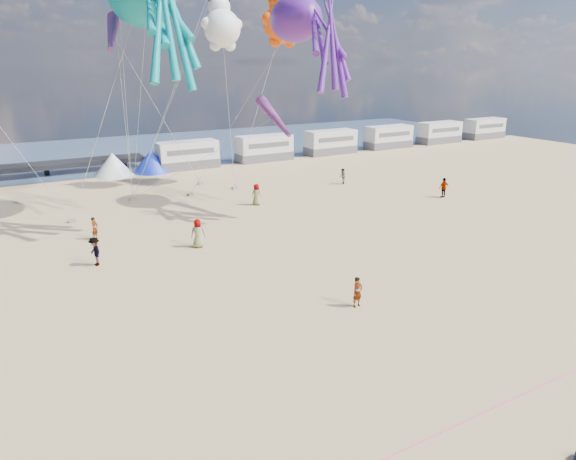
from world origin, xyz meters
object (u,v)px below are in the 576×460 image
object	(u,v)px
motorhome_2	(331,142)
motorhome_5	(484,128)
kite_octopus_purple	(296,19)
beachgoer_6	(256,194)
motorhome_3	(388,137)
kite_teddy_orange	(282,24)
sandbag_a	(72,221)
motorhome_1	(264,148)
sandbag_b	(191,194)
kite_panda	(222,28)
windsock_mid	(112,33)
tent_blue	(152,161)
beachgoer_2	(95,252)
motorhome_0	(188,155)
standing_person	(358,292)
beachgoer_5	(95,228)
sandbag_c	(235,188)
motorhome_4	(439,132)
beachgoer_3	(444,188)
beachgoer_0	(198,233)
windsock_right	(274,117)
tent_white	(113,164)
beachgoer_1	(342,176)
sandbag_d	(201,184)
sandbag_e	(133,199)

from	to	relation	value
motorhome_2	motorhome_5	world-z (taller)	same
kite_octopus_purple	beachgoer_6	bearing A→B (deg)	161.87
motorhome_3	kite_teddy_orange	distance (m)	29.12
motorhome_3	sandbag_a	world-z (taller)	motorhome_3
motorhome_1	sandbag_b	size ratio (longest dim) A/B	13.20
kite_panda	windsock_mid	bearing A→B (deg)	-148.86
motorhome_5	sandbag_a	xyz separation A→B (m)	(-61.66, -15.13, -1.39)
tent_blue	beachgoer_6	world-z (taller)	tent_blue
beachgoer_2	sandbag_a	distance (m)	9.64
motorhome_1	beachgoer_6	bearing A→B (deg)	-119.01
motorhome_2	windsock_mid	bearing A→B (deg)	-153.48
motorhome_0	motorhome_5	bearing A→B (deg)	0.00
motorhome_2	standing_person	distance (m)	43.24
beachgoer_5	motorhome_3	bearing A→B (deg)	-24.12
sandbag_c	motorhome_2	bearing A→B (deg)	31.76
sandbag_a	beachgoer_5	bearing A→B (deg)	-80.22
motorhome_4	motorhome_3	bearing A→B (deg)	180.00
standing_person	beachgoer_3	size ratio (longest dim) A/B	0.87
tent_blue	beachgoer_0	bearing A→B (deg)	-99.00
standing_person	kite_panda	xyz separation A→B (m)	(4.37, 25.82, 13.22)
tent_blue	beachgoer_6	bearing A→B (deg)	-77.72
kite_panda	windsock_right	distance (m)	11.17
motorhome_1	motorhome_4	world-z (taller)	same
tent_white	tent_blue	size ratio (longest dim) A/B	1.00
kite_panda	sandbag_b	bearing A→B (deg)	-154.32
kite_octopus_purple	sandbag_b	bearing A→B (deg)	139.27
sandbag_b	windsock_right	xyz separation A→B (m)	(4.27, -7.86, 7.17)
motorhome_0	beachgoer_1	bearing A→B (deg)	-54.90
kite_octopus_purple	beachgoer_0	bearing A→B (deg)	-144.26
tent_white	beachgoer_1	distance (m)	23.57
tent_blue	sandbag_d	world-z (taller)	tent_blue
motorhome_1	sandbag_e	distance (m)	21.37
motorhome_5	beachgoer_0	size ratio (longest dim) A/B	3.56
motorhome_1	tent_white	size ratio (longest dim) A/B	1.65
motorhome_5	sandbag_a	distance (m)	63.51
sandbag_b	windsock_right	size ratio (longest dim) A/B	0.10
beachgoer_3	motorhome_0	bearing A→B (deg)	-55.01
standing_person	kite_teddy_orange	distance (m)	29.60
beachgoer_0	sandbag_e	distance (m)	13.80
standing_person	beachgoer_1	bearing A→B (deg)	49.05
beachgoer_5	windsock_right	bearing A→B (deg)	-48.26
beachgoer_0	windsock_mid	world-z (taller)	windsock_mid
motorhome_2	beachgoer_0	xyz separation A→B (m)	(-26.92, -24.76, -0.57)
sandbag_c	sandbag_d	xyz separation A→B (m)	(-2.15, 3.16, 0.00)
standing_person	tent_blue	bearing A→B (deg)	82.58
beachgoer_2	tent_white	bearing A→B (deg)	157.07
sandbag_a	windsock_right	bearing A→B (deg)	-17.05
beachgoer_6	kite_teddy_orange	distance (m)	15.61
motorhome_2	beachgoer_0	bearing A→B (deg)	-137.39
motorhome_3	kite_octopus_purple	world-z (taller)	kite_octopus_purple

